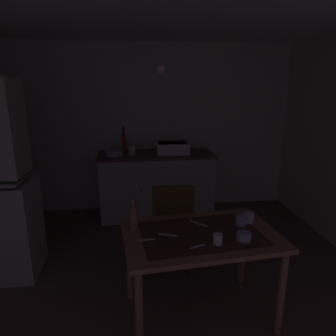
{
  "coord_description": "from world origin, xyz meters",
  "views": [
    {
      "loc": [
        -0.19,
        -2.76,
        1.86
      ],
      "look_at": [
        0.17,
        0.12,
        1.06
      ],
      "focal_mm": 33.54,
      "sensor_mm": 36.0,
      "label": 1
    }
  ],
  "objects_px": {
    "teacup_mint": "(218,239)",
    "serving_bowl_wide": "(244,236)",
    "sink_basin": "(172,148)",
    "mixing_bowl_counter": "(115,153)",
    "chair_far_side": "(172,227)",
    "hand_pump": "(124,142)",
    "dining_table": "(200,244)",
    "glass_bottle": "(133,217)"
  },
  "relations": [
    {
      "from": "sink_basin",
      "to": "mixing_bowl_counter",
      "type": "xyz_separation_m",
      "value": [
        -0.79,
        -0.05,
        -0.04
      ]
    },
    {
      "from": "sink_basin",
      "to": "glass_bottle",
      "type": "relative_size",
      "value": 1.71
    },
    {
      "from": "dining_table",
      "to": "teacup_mint",
      "type": "height_order",
      "value": "teacup_mint"
    },
    {
      "from": "sink_basin",
      "to": "teacup_mint",
      "type": "relative_size",
      "value": 5.86
    },
    {
      "from": "chair_far_side",
      "to": "mixing_bowl_counter",
      "type": "bearing_deg",
      "value": 112.96
    },
    {
      "from": "teacup_mint",
      "to": "hand_pump",
      "type": "bearing_deg",
      "value": 106.83
    },
    {
      "from": "chair_far_side",
      "to": "serving_bowl_wide",
      "type": "relative_size",
      "value": 8.81
    },
    {
      "from": "mixing_bowl_counter",
      "to": "teacup_mint",
      "type": "distance_m",
      "value": 2.34
    },
    {
      "from": "chair_far_side",
      "to": "glass_bottle",
      "type": "xyz_separation_m",
      "value": [
        -0.38,
        -0.47,
        0.34
      ]
    },
    {
      "from": "chair_far_side",
      "to": "teacup_mint",
      "type": "xyz_separation_m",
      "value": [
        0.22,
        -0.78,
        0.27
      ]
    },
    {
      "from": "hand_pump",
      "to": "chair_far_side",
      "type": "relative_size",
      "value": 0.41
    },
    {
      "from": "sink_basin",
      "to": "glass_bottle",
      "type": "height_order",
      "value": "sink_basin"
    },
    {
      "from": "serving_bowl_wide",
      "to": "teacup_mint",
      "type": "distance_m",
      "value": 0.21
    },
    {
      "from": "mixing_bowl_counter",
      "to": "serving_bowl_wide",
      "type": "xyz_separation_m",
      "value": [
        1.02,
        -2.15,
        -0.18
      ]
    },
    {
      "from": "mixing_bowl_counter",
      "to": "serving_bowl_wide",
      "type": "height_order",
      "value": "mixing_bowl_counter"
    },
    {
      "from": "teacup_mint",
      "to": "glass_bottle",
      "type": "bearing_deg",
      "value": 152.09
    },
    {
      "from": "glass_bottle",
      "to": "hand_pump",
      "type": "bearing_deg",
      "value": 92.7
    },
    {
      "from": "sink_basin",
      "to": "chair_far_side",
      "type": "bearing_deg",
      "value": -97.64
    },
    {
      "from": "mixing_bowl_counter",
      "to": "teacup_mint",
      "type": "height_order",
      "value": "mixing_bowl_counter"
    },
    {
      "from": "hand_pump",
      "to": "dining_table",
      "type": "xyz_separation_m",
      "value": [
        0.61,
        -2.11,
        -0.43
      ]
    },
    {
      "from": "mixing_bowl_counter",
      "to": "chair_far_side",
      "type": "relative_size",
      "value": 0.26
    },
    {
      "from": "mixing_bowl_counter",
      "to": "teacup_mint",
      "type": "xyz_separation_m",
      "value": [
        0.82,
        -2.19,
        -0.18
      ]
    },
    {
      "from": "dining_table",
      "to": "mixing_bowl_counter",
      "type": "bearing_deg",
      "value": 109.96
    },
    {
      "from": "hand_pump",
      "to": "teacup_mint",
      "type": "height_order",
      "value": "hand_pump"
    },
    {
      "from": "hand_pump",
      "to": "chair_far_side",
      "type": "bearing_deg",
      "value": -72.66
    },
    {
      "from": "mixing_bowl_counter",
      "to": "glass_bottle",
      "type": "height_order",
      "value": "glass_bottle"
    },
    {
      "from": "chair_far_side",
      "to": "serving_bowl_wide",
      "type": "distance_m",
      "value": 0.9
    },
    {
      "from": "mixing_bowl_counter",
      "to": "teacup_mint",
      "type": "relative_size",
      "value": 3.33
    },
    {
      "from": "dining_table",
      "to": "hand_pump",
      "type": "bearing_deg",
      "value": 106.01
    },
    {
      "from": "teacup_mint",
      "to": "serving_bowl_wide",
      "type": "bearing_deg",
      "value": 9.31
    },
    {
      "from": "teacup_mint",
      "to": "glass_bottle",
      "type": "xyz_separation_m",
      "value": [
        -0.6,
        0.32,
        0.07
      ]
    },
    {
      "from": "hand_pump",
      "to": "dining_table",
      "type": "height_order",
      "value": "hand_pump"
    },
    {
      "from": "sink_basin",
      "to": "mixing_bowl_counter",
      "type": "distance_m",
      "value": 0.79
    },
    {
      "from": "sink_basin",
      "to": "hand_pump",
      "type": "distance_m",
      "value": 0.67
    },
    {
      "from": "sink_basin",
      "to": "chair_far_side",
      "type": "xyz_separation_m",
      "value": [
        -0.19,
        -1.45,
        -0.49
      ]
    },
    {
      "from": "hand_pump",
      "to": "mixing_bowl_counter",
      "type": "xyz_separation_m",
      "value": [
        -0.13,
        -0.1,
        -0.13
      ]
    },
    {
      "from": "dining_table",
      "to": "glass_bottle",
      "type": "height_order",
      "value": "glass_bottle"
    },
    {
      "from": "dining_table",
      "to": "teacup_mint",
      "type": "bearing_deg",
      "value": -63.73
    },
    {
      "from": "dining_table",
      "to": "glass_bottle",
      "type": "relative_size",
      "value": 4.84
    },
    {
      "from": "sink_basin",
      "to": "teacup_mint",
      "type": "height_order",
      "value": "sink_basin"
    },
    {
      "from": "dining_table",
      "to": "serving_bowl_wide",
      "type": "relative_size",
      "value": 11.54
    },
    {
      "from": "teacup_mint",
      "to": "chair_far_side",
      "type": "bearing_deg",
      "value": 105.85
    }
  ]
}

